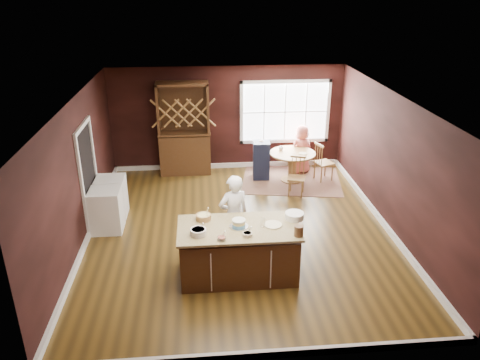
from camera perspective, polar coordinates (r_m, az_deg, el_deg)
name	(u,v)px	position (r m, az deg, el deg)	size (l,w,h in m)	color
room_shell	(239,169)	(8.92, -0.07, 1.39)	(7.00, 7.00, 7.00)	#583E15
window	(285,112)	(12.34, 5.51, 8.27)	(2.36, 0.10, 1.66)	white
doorway	(89,178)	(9.82, -17.92, 0.29)	(0.08, 1.26, 2.13)	white
kitchen_island	(238,252)	(7.98, -0.19, -8.78)	(2.01, 1.05, 0.92)	#452811
dining_table	(292,161)	(11.66, 6.39, 2.34)	(1.13, 1.13, 0.75)	brown
baker	(234,215)	(8.42, -0.79, -4.33)	(0.57, 0.37, 1.55)	silver
layer_cake	(239,223)	(7.72, -0.14, -5.29)	(0.31, 0.31, 0.13)	silver
bowl_blue	(198,232)	(7.53, -5.11, -6.31)	(0.26, 0.26, 0.10)	white
bowl_yellow	(204,217)	(7.96, -4.47, -4.53)	(0.26, 0.26, 0.10)	olive
bowl_pink	(222,238)	(7.37, -2.26, -7.13)	(0.14, 0.14, 0.05)	silver
bowl_olive	(247,234)	(7.47, 0.92, -6.64)	(0.16, 0.16, 0.06)	beige
drinking_glass	(263,222)	(7.71, 2.80, -5.19)	(0.08, 0.08, 0.16)	white
dinner_plate	(273,225)	(7.80, 4.04, -5.46)	(0.30, 0.30, 0.02)	#FBF4CA
white_tub	(294,216)	(8.02, 6.65, -4.35)	(0.32, 0.32, 0.11)	white
stoneware_crock	(299,231)	(7.51, 7.17, -6.16)	(0.15, 0.15, 0.18)	#4D3228
rug	(291,180)	(11.86, 6.28, -0.04)	(2.41, 1.86, 0.01)	brown
chair_east	(324,161)	(11.85, 10.21, 2.25)	(0.42, 0.40, 0.99)	brown
chair_south	(297,176)	(10.92, 6.93, 0.43)	(0.39, 0.37, 0.93)	brown
chair_north	(297,150)	(12.52, 7.01, 3.64)	(0.42, 0.40, 1.00)	brown
seated_woman	(302,149)	(12.19, 7.52, 3.73)	(0.62, 0.40, 1.27)	#CA6157
high_chair	(261,159)	(11.77, 2.61, 2.52)	(0.41, 0.41, 1.01)	black
toddler	(261,147)	(11.77, 2.53, 4.10)	(0.18, 0.14, 0.26)	#8CA5BF
table_plate	(303,154)	(11.53, 7.66, 3.22)	(0.20, 0.20, 0.01)	beige
table_cup	(281,148)	(11.71, 5.01, 3.85)	(0.11, 0.11, 0.09)	white
hutch	(184,129)	(11.99, -6.82, 6.19)	(1.29, 0.54, 2.37)	black
washer	(106,210)	(9.71, -15.97, -3.57)	(0.60, 0.58, 0.88)	white
dryer	(112,197)	(10.28, -15.38, -2.00)	(0.59, 0.58, 0.86)	silver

